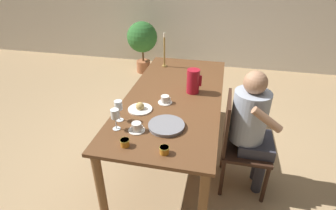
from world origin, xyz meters
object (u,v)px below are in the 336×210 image
serving_tray (166,126)px  teacup_near_person (137,127)px  red_pitcher (193,81)px  candlestick_tall (164,53)px  wine_glass_juice (118,106)px  teacup_across (165,100)px  chair_person_side (238,143)px  person_seated (252,124)px  bread_plate (140,108)px  wine_glass_water (115,115)px  potted_plant (142,40)px  jam_jar_amber (164,150)px  jam_jar_red (125,142)px

serving_tray → teacup_near_person: bearing=-156.5°
red_pitcher → candlestick_tall: candlestick_tall is taller
candlestick_tall → teacup_near_person: bearing=-86.1°
wine_glass_juice → teacup_across: (0.30, 0.37, -0.10)m
chair_person_side → candlestick_tall: size_ratio=2.24×
person_seated → bread_plate: size_ratio=5.41×
wine_glass_juice → wine_glass_water: bearing=-80.5°
person_seated → teacup_across: (-0.78, 0.09, 0.10)m
chair_person_side → serving_tray: (-0.60, -0.28, 0.28)m
chair_person_side → bread_plate: 0.93m
chair_person_side → red_pitcher: 0.72m
wine_glass_juice → potted_plant: bearing=103.6°
person_seated → red_pitcher: 0.69m
bread_plate → jam_jar_amber: bearing=-57.0°
teacup_across → person_seated: bearing=-6.3°
person_seated → potted_plant: size_ratio=1.25×
candlestick_tall → red_pitcher: bearing=-55.0°
wine_glass_water → teacup_across: wine_glass_water is taller
jam_jar_amber → wine_glass_juice: bearing=144.2°
wine_glass_water → serving_tray: size_ratio=0.61×
serving_tray → candlestick_tall: 1.31m
teacup_across → jam_jar_amber: teacup_across is taller
teacup_near_person → jam_jar_red: teacup_near_person is taller
jam_jar_red → candlestick_tall: bearing=92.5°
chair_person_side → red_pitcher: red_pitcher is taller
wine_glass_water → jam_jar_amber: size_ratio=2.60×
bread_plate → wine_glass_juice: bearing=-119.8°
jam_jar_amber → teacup_near_person: bearing=141.5°
teacup_near_person → candlestick_tall: candlestick_tall is taller
person_seated → bread_plate: (-0.97, -0.08, 0.08)m
chair_person_side → candlestick_tall: candlestick_tall is taller
teacup_near_person → wine_glass_water: bearing=-175.8°
jam_jar_amber → jam_jar_red: size_ratio=1.00×
jam_jar_amber → candlestick_tall: size_ratio=0.17×
chair_person_side → teacup_across: (-0.69, 0.10, 0.30)m
serving_tray → jam_jar_amber: 0.31m
wine_glass_juice → bread_plate: wine_glass_juice is taller
chair_person_side → wine_glass_juice: size_ratio=5.07×
serving_tray → potted_plant: 2.98m
serving_tray → jam_jar_red: jam_jar_red is taller
wine_glass_juice → candlestick_tall: (0.09, 1.25, 0.04)m
jam_jar_amber → potted_plant: bearing=110.0°
person_seated → jam_jar_red: 1.10m
teacup_across → bread_plate: bread_plate is taller
teacup_across → serving_tray: 0.40m
chair_person_side → bread_plate: size_ratio=4.27×
teacup_near_person → serving_tray: (0.22, 0.09, -0.02)m
jam_jar_red → red_pitcher: bearing=69.0°
teacup_across → candlestick_tall: 0.92m
wine_glass_water → potted_plant: (-0.69, 2.88, -0.26)m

